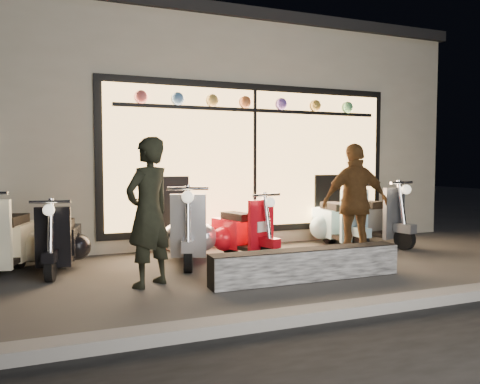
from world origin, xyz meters
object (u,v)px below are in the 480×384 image
Objects in this scene: scooter_red at (239,232)px; scooter_silver at (189,231)px; woman at (355,203)px; man at (149,212)px; graffiti_barrier at (307,265)px.

scooter_silver is at bearing 160.21° from scooter_red.
woman is (1.49, -0.93, 0.49)m from scooter_red.
woman reaches higher than scooter_silver.
woman reaches higher than scooter_red.
scooter_silver is 0.87× the size of woman.
man reaches higher than woman.
woman is at bearing 30.91° from graffiti_barrier.
scooter_red is 0.78× the size of man.
scooter_red is 0.78× the size of woman.
scooter_silver reaches higher than scooter_red.
scooter_silver is 1.58m from man.
man reaches higher than graffiti_barrier.
graffiti_barrier is 1.59m from woman.
scooter_silver is at bearing 121.63° from graffiti_barrier.
man is 1.01× the size of woman.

